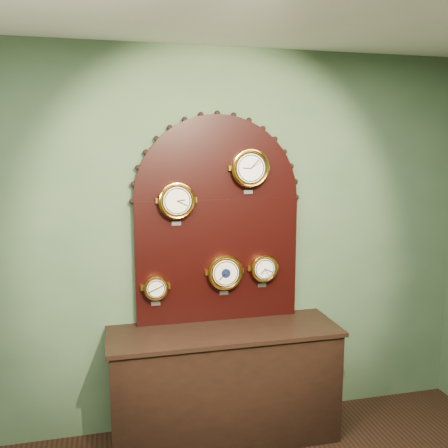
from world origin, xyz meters
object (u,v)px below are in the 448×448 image
object	(u,v)px
roman_clock	(177,201)
barometer	(225,272)
shop_counter	(225,386)
tide_clock	(264,268)
hygrometer	(156,288)
arabic_clock	(250,168)
display_board	(218,214)

from	to	relation	value
roman_clock	barometer	size ratio (longest dim) A/B	1.01
shop_counter	tide_clock	size ratio (longest dim) A/B	6.24
shop_counter	barometer	size ratio (longest dim) A/B	5.19
hygrometer	tide_clock	distance (m)	0.80
shop_counter	roman_clock	size ratio (longest dim) A/B	5.16
barometer	tide_clock	bearing A→B (deg)	0.28
arabic_clock	hygrometer	bearing A→B (deg)	179.79
hygrometer	arabic_clock	bearing A→B (deg)	-0.21
barometer	tide_clock	size ratio (longest dim) A/B	1.20
barometer	tide_clock	world-z (taller)	barometer
roman_clock	shop_counter	bearing A→B (deg)	-26.59
display_board	tide_clock	xyz separation A→B (m)	(0.33, -0.07, -0.41)
arabic_clock	display_board	bearing A→B (deg)	162.90
hygrometer	shop_counter	bearing A→B (deg)	-18.49
shop_counter	hygrometer	bearing A→B (deg)	161.51
roman_clock	arabic_clock	world-z (taller)	arabic_clock
arabic_clock	tide_clock	bearing A→B (deg)	0.89
barometer	tide_clock	xyz separation A→B (m)	(0.29, 0.00, 0.01)
display_board	roman_clock	distance (m)	0.33
arabic_clock	hygrometer	distance (m)	1.08
arabic_clock	hygrometer	world-z (taller)	arabic_clock
arabic_clock	hygrometer	size ratio (longest dim) A/B	1.43
hygrometer	tide_clock	size ratio (longest dim) A/B	0.89
display_board	roman_clock	bearing A→B (deg)	-167.53
roman_clock	tide_clock	distance (m)	0.82
shop_counter	hygrometer	distance (m)	0.87
barometer	shop_counter	bearing A→B (deg)	-104.24
shop_counter	tide_clock	world-z (taller)	tide_clock
display_board	tide_clock	world-z (taller)	display_board
shop_counter	barometer	xyz separation A→B (m)	(0.04, 0.15, 0.80)
display_board	barometer	world-z (taller)	display_board
roman_clock	hygrometer	xyz separation A→B (m)	(-0.16, 0.00, -0.61)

